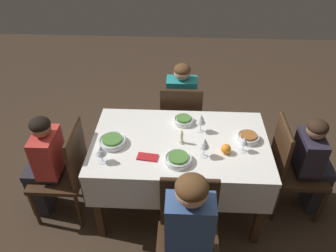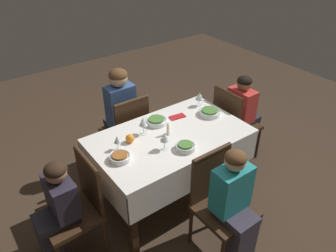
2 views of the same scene
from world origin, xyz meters
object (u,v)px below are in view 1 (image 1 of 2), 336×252
chair_east (291,165)px  wine_glass_north (201,119)px  person_child_dark (313,163)px  person_child_teal (181,103)px  person_child_red (44,163)px  person_adult_denim (188,241)px  chair_north (181,119)px  bowl_north (183,120)px  wine_glass_west (100,151)px  wine_glass_south (204,143)px  bowl_west (112,141)px  bowl_south (178,159)px  candle_centerpiece (181,138)px  wine_glass_east (244,141)px  chair_west (65,169)px  bowl_east (248,137)px  napkin_red_folded (147,157)px  dining_table (179,151)px  orange_fruit (225,149)px  chair_south (187,234)px

chair_east → wine_glass_north: wine_glass_north is taller
person_child_dark → person_child_teal: (-1.13, 0.80, 0.04)m
person_child_dark → person_child_red: size_ratio=0.95×
person_adult_denim → person_child_teal: bearing=92.3°
chair_north → bowl_north: 0.52m
chair_east → wine_glass_west: (-1.53, -0.31, 0.37)m
wine_glass_south → bowl_west: bearing=171.6°
bowl_south → person_child_dark: bearing=13.9°
candle_centerpiece → wine_glass_east: bearing=-8.5°
bowl_south → candle_centerpiece: candle_centerpiece is taller
candle_centerpiece → chair_west: bearing=-175.2°
chair_east → candle_centerpiece: size_ratio=7.07×
bowl_east → wine_glass_north: wine_glass_north is taller
bowl_south → napkin_red_folded: (-0.23, 0.03, -0.02)m
dining_table → bowl_west: bowl_west is taller
orange_fruit → napkin_red_folded: orange_fruit is taller
wine_glass_east → person_child_dark: bearing=11.9°
bowl_east → bowl_west: 1.09m
bowl_north → person_child_red: bearing=-163.1°
person_child_red → bowl_north: person_child_red is taller
person_adult_denim → bowl_north: bearing=92.5°
candle_centerpiece → wine_glass_west: bearing=-157.5°
chair_south → wine_glass_south: size_ratio=5.36×
chair_west → person_adult_denim: 1.28m
wine_glass_south → wine_glass_west: bearing=-172.6°
chair_north → wine_glass_east: size_ratio=6.71×
person_child_dark → napkin_red_folded: person_child_dark is taller
wine_glass_east → person_child_teal: bearing=117.4°
wine_glass_south → chair_south: bearing=-102.0°
chair_north → bowl_north: (0.02, -0.42, 0.29)m
wine_glass_east → candle_centerpiece: bearing=171.5°
person_adult_denim → wine_glass_west: bearing=138.6°
chair_east → napkin_red_folded: chair_east is taller
bowl_west → candle_centerpiece: (0.55, 0.04, 0.02)m
person_child_red → napkin_red_folded: 0.91m
person_adult_denim → wine_glass_north: (0.09, 0.98, 0.23)m
bowl_east → bowl_north: bearing=158.4°
wine_glass_north → napkin_red_folded: bearing=-139.7°
chair_east → orange_fruit: size_ratio=11.89×
person_child_teal → orange_fruit: size_ratio=13.63×
bowl_west → wine_glass_west: (-0.04, -0.20, 0.08)m
person_adult_denim → wine_glass_south: size_ratio=6.80×
chair_south → wine_glass_west: chair_south is taller
chair_north → wine_glass_east: bearing=122.3°
person_adult_denim → bowl_west: bearing=128.1°
person_child_dark → bowl_west: (-1.67, -0.10, 0.26)m
person_adult_denim → chair_south: bearing=90.0°
dining_table → person_child_red: 1.14m
dining_table → person_adult_denim: size_ratio=1.23×
chair_west → chair_north: same height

